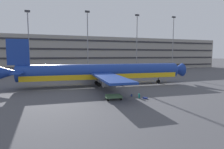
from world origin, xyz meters
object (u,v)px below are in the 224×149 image
Objects in this scene: suitcase_black at (145,98)px; backpack_laid_flat at (131,95)px; suitcase_navy at (139,96)px; airliner at (102,72)px; baggage_cart at (114,97)px.

suitcase_black is 2.50m from backpack_laid_flat.
suitcase_navy reaches higher than suitcase_black.
baggage_cart is at bearing -99.91° from airliner.
suitcase_black is at bearing -11.60° from baggage_cart.
suitcase_navy is at bearing -61.83° from backpack_laid_flat.
suitcase_navy is at bearing -4.21° from baggage_cart.
suitcase_black is 5.13m from baggage_cart.
airliner is at bearing 80.09° from baggage_cart.
airliner is 14.33m from baggage_cart.
baggage_cart is (-4.31, 0.32, 0.04)m from suitcase_navy.
suitcase_navy is 1.70× the size of backpack_laid_flat.
suitcase_navy is 1.53m from backpack_laid_flat.
backpack_laid_flat is at bearing 15.93° from baggage_cart.
baggage_cart reaches higher than backpack_laid_flat.
airliner is 52.06× the size of suitcase_black.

